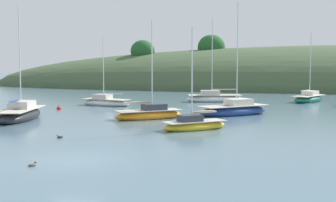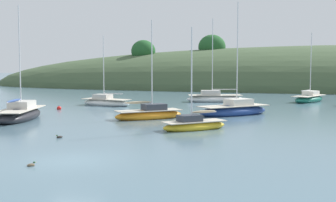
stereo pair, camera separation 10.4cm
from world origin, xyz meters
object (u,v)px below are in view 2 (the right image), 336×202
(sailboat_cream_ketch, at_px, (106,102))
(mooring_buoy_channel, at_px, (59,108))
(sailboat_yellow_far, at_px, (149,114))
(duck_straggler, at_px, (31,165))
(sailboat_red_portside, at_px, (234,110))
(sailboat_teal_outer, at_px, (20,114))
(sailboat_orange_cutter, at_px, (309,99))
(sailboat_grey_yawl, at_px, (215,98))
(duck_lone_right, at_px, (59,137))
(sailboat_black_sloop, at_px, (194,125))

(sailboat_cream_ketch, relative_size, mooring_buoy_channel, 14.53)
(sailboat_yellow_far, distance_m, sailboat_cream_ketch, 13.09)
(mooring_buoy_channel, height_order, duck_straggler, mooring_buoy_channel)
(sailboat_red_portside, distance_m, sailboat_yellow_far, 7.91)
(sailboat_teal_outer, bearing_deg, mooring_buoy_channel, 94.79)
(duck_straggler, bearing_deg, sailboat_yellow_far, 88.47)
(sailboat_red_portside, xyz_separation_m, duck_straggler, (-7.10, -22.22, -0.37))
(sailboat_yellow_far, relative_size, sailboat_orange_cutter, 0.98)
(sailboat_grey_yawl, xyz_separation_m, sailboat_cream_ketch, (-11.02, -7.51, -0.05))
(sailboat_red_portside, relative_size, duck_straggler, 27.06)
(sailboat_yellow_far, bearing_deg, sailboat_cream_ketch, 126.62)
(duck_lone_right, bearing_deg, sailboat_teal_outer, 133.76)
(sailboat_cream_ketch, height_order, mooring_buoy_channel, sailboat_cream_ketch)
(sailboat_orange_cutter, bearing_deg, sailboat_cream_ketch, -155.52)
(sailboat_orange_cutter, height_order, duck_straggler, sailboat_orange_cutter)
(sailboat_cream_ketch, bearing_deg, sailboat_yellow_far, -53.38)
(duck_straggler, bearing_deg, sailboat_black_sloop, 67.81)
(sailboat_yellow_far, height_order, sailboat_orange_cutter, sailboat_orange_cutter)
(sailboat_yellow_far, xyz_separation_m, mooring_buoy_channel, (-10.75, 5.24, -0.25))
(sailboat_black_sloop, relative_size, sailboat_orange_cutter, 0.84)
(sailboat_black_sloop, bearing_deg, sailboat_yellow_far, 131.24)
(sailboat_black_sloop, relative_size, mooring_buoy_channel, 13.26)
(sailboat_red_portside, relative_size, mooring_buoy_channel, 18.91)
(mooring_buoy_channel, bearing_deg, sailboat_grey_yawl, 42.44)
(sailboat_teal_outer, height_order, sailboat_orange_cutter, sailboat_teal_outer)
(sailboat_black_sloop, height_order, mooring_buoy_channel, sailboat_black_sloop)
(sailboat_cream_ketch, xyz_separation_m, duck_lone_right, (5.03, -21.13, -0.31))
(sailboat_black_sloop, distance_m, mooring_buoy_channel, 18.67)
(sailboat_grey_yawl, xyz_separation_m, sailboat_red_portside, (3.41, -13.68, 0.01))
(sailboat_grey_yawl, bearing_deg, sailboat_cream_ketch, -145.75)
(sailboat_yellow_far, bearing_deg, sailboat_grey_yawl, 79.89)
(sailboat_teal_outer, xyz_separation_m, duck_lone_right, (7.29, -7.61, -0.39))
(sailboat_black_sloop, distance_m, duck_straggler, 13.59)
(sailboat_black_sloop, distance_m, duck_lone_right, 9.14)
(sailboat_teal_outer, height_order, mooring_buoy_channel, sailboat_teal_outer)
(sailboat_teal_outer, height_order, duck_straggler, sailboat_teal_outer)
(sailboat_grey_yawl, distance_m, sailboat_red_portside, 14.10)
(duck_straggler, bearing_deg, duck_lone_right, 107.56)
(sailboat_red_portside, relative_size, sailboat_orange_cutter, 1.20)
(mooring_buoy_channel, distance_m, duck_lone_right, 17.75)
(sailboat_orange_cutter, bearing_deg, sailboat_teal_outer, -135.94)
(sailboat_cream_ketch, bearing_deg, mooring_buoy_channel, -119.20)
(sailboat_teal_outer, xyz_separation_m, sailboat_red_portside, (16.68, 7.35, -0.02))
(duck_lone_right, relative_size, duck_straggler, 1.00)
(sailboat_orange_cutter, xyz_separation_m, duck_lone_right, (-17.10, -31.20, -0.34))
(sailboat_grey_yawl, relative_size, duck_straggler, 26.99)
(sailboat_black_sloop, xyz_separation_m, duck_straggler, (-5.13, -12.58, -0.28))
(sailboat_teal_outer, bearing_deg, sailboat_red_portside, 23.76)
(sailboat_cream_ketch, height_order, duck_lone_right, sailboat_cream_ketch)
(sailboat_grey_yawl, height_order, sailboat_teal_outer, sailboat_grey_yawl)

